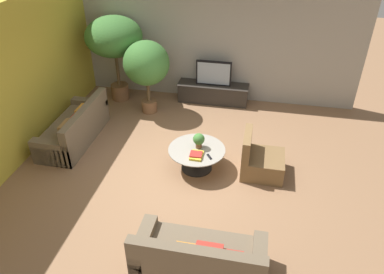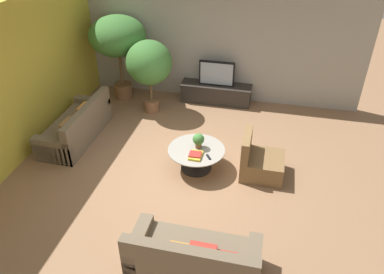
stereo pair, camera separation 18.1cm
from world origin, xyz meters
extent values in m
plane|color=#8C6647|center=(0.00, 0.00, 0.00)|extent=(24.00, 24.00, 0.00)
cube|color=#A39E93|center=(0.00, 3.26, 1.50)|extent=(7.40, 0.12, 3.00)
cube|color=gold|center=(-3.26, 0.20, 1.50)|extent=(0.12, 7.40, 3.00)
cube|color=#2D2823|center=(0.18, 2.94, 0.24)|extent=(1.77, 0.48, 0.48)
cube|color=#2D2823|center=(0.18, 2.94, 0.47)|extent=(1.80, 0.50, 0.02)
cube|color=black|center=(0.18, 2.94, 0.80)|extent=(0.89, 0.08, 0.62)
cube|color=#99A8B7|center=(0.18, 2.90, 0.80)|extent=(0.82, 0.00, 0.56)
cube|color=black|center=(0.18, 2.94, 0.50)|extent=(0.27, 0.13, 0.02)
cylinder|color=black|center=(0.29, 0.09, 0.01)|extent=(0.61, 0.61, 0.02)
cylinder|color=black|center=(0.29, 0.09, 0.22)|extent=(0.10, 0.10, 0.44)
cylinder|color=gray|center=(0.29, 0.09, 0.45)|extent=(1.11, 1.11, 0.02)
cube|color=brown|center=(-2.54, 0.55, 0.21)|extent=(0.84, 1.99, 0.42)
cube|color=brown|center=(-2.20, 0.55, 0.63)|extent=(0.16, 1.99, 0.42)
cube|color=brown|center=(-2.54, 1.44, 0.27)|extent=(0.84, 0.20, 0.54)
cube|color=brown|center=(-2.54, -0.35, 0.27)|extent=(0.84, 0.20, 0.54)
cube|color=orange|center=(-2.36, 1.07, 0.55)|extent=(0.16, 0.29, 0.28)
cube|color=orange|center=(-2.36, 0.72, 0.58)|extent=(0.14, 0.37, 0.34)
cube|color=#B23328|center=(-2.36, 0.37, 0.56)|extent=(0.13, 0.32, 0.29)
cube|color=olive|center=(-2.36, 0.03, 0.59)|extent=(0.17, 0.38, 0.36)
cube|color=brown|center=(0.78, -2.26, 0.21)|extent=(1.84, 0.84, 0.42)
cube|color=brown|center=(0.78, -2.60, 0.63)|extent=(1.84, 0.16, 0.42)
cube|color=brown|center=(1.60, -2.26, 0.27)|extent=(0.20, 0.84, 0.54)
cube|color=brown|center=(-0.04, -2.26, 0.27)|extent=(0.20, 0.84, 0.54)
cube|color=#B23328|center=(1.25, -2.44, 0.55)|extent=(0.29, 0.16, 0.27)
cube|color=#B23328|center=(0.94, -2.44, 0.58)|extent=(0.36, 0.19, 0.34)
cube|color=orange|center=(0.63, -2.44, 0.55)|extent=(0.30, 0.13, 0.27)
cube|color=orange|center=(0.32, -2.44, 0.55)|extent=(0.28, 0.14, 0.26)
cube|color=brown|center=(1.57, 0.19, 0.20)|extent=(0.80, 0.76, 0.40)
cube|color=brown|center=(1.24, 0.19, 0.63)|extent=(0.14, 0.76, 0.46)
cylinder|color=brown|center=(-2.25, 2.63, 0.20)|extent=(0.45, 0.45, 0.39)
cylinder|color=brown|center=(-2.25, 2.63, 0.79)|extent=(0.08, 0.08, 0.79)
ellipsoid|color=#3D7533|center=(-2.25, 2.63, 1.67)|extent=(1.39, 1.39, 0.97)
cylinder|color=brown|center=(-1.29, 2.11, 0.15)|extent=(0.37, 0.37, 0.31)
cylinder|color=brown|center=(-1.29, 2.11, 0.53)|extent=(0.08, 0.08, 0.45)
ellipsoid|color=#3D7533|center=(-1.29, 2.11, 1.28)|extent=(1.08, 1.08, 1.04)
cylinder|color=brown|center=(0.32, 0.15, 0.50)|extent=(0.12, 0.12, 0.10)
sphere|color=#3D7533|center=(0.32, 0.15, 0.65)|extent=(0.22, 0.22, 0.22)
cube|color=gold|center=(0.33, -0.14, 0.48)|extent=(0.23, 0.32, 0.04)
cube|color=#A32823|center=(0.32, -0.15, 0.51)|extent=(0.23, 0.21, 0.02)
cube|color=black|center=(0.57, -0.12, 0.47)|extent=(0.12, 0.16, 0.02)
camera|label=1|loc=(1.36, -5.70, 4.62)|focal=35.00mm
camera|label=2|loc=(1.54, -5.66, 4.62)|focal=35.00mm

